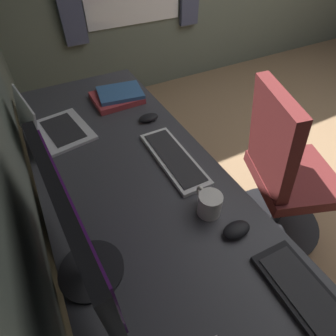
{
  "coord_description": "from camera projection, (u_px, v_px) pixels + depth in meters",
  "views": [
    {
      "loc": [
        -0.6,
        2.11,
        1.55
      ],
      "look_at": [
        -0.07,
        1.82,
        0.95
      ],
      "focal_mm": 28.84,
      "sensor_mm": 36.0,
      "label": 1
    }
  ],
  "objects": [
    {
      "name": "book_stack_far",
      "position": [
        118.0,
        96.0,
        1.54
      ],
      "size": [
        0.23,
        0.29,
        0.05
      ],
      "color": "#B2383D",
      "rests_on": "desk"
    },
    {
      "name": "laptop_leftmost",
      "position": [
        49.0,
        127.0,
        1.28
      ],
      "size": [
        0.35,
        0.32,
        0.23
      ],
      "color": "silver",
      "rests_on": "desk"
    },
    {
      "name": "mouse_main",
      "position": [
        236.0,
        230.0,
        0.92
      ],
      "size": [
        0.06,
        0.1,
        0.03
      ],
      "primitive_type": "ellipsoid",
      "color": "black",
      "rests_on": "desk"
    },
    {
      "name": "monitor_primary",
      "position": [
        75.0,
        230.0,
        0.67
      ],
      "size": [
        0.54,
        0.2,
        0.4
      ],
      "color": "black",
      "rests_on": "desk"
    },
    {
      "name": "office_chair",
      "position": [
        282.0,
        179.0,
        1.48
      ],
      "size": [
        0.56,
        0.61,
        0.97
      ],
      "color": "maroon",
      "rests_on": "ground"
    },
    {
      "name": "drawer_pedestal",
      "position": [
        134.0,
        229.0,
        1.38
      ],
      "size": [
        0.4,
        0.51,
        0.69
      ],
      "color": "#38383D",
      "rests_on": "ground"
    },
    {
      "name": "keyboard_spare",
      "position": [
        319.0,
        312.0,
        0.74
      ],
      "size": [
        0.43,
        0.16,
        0.02
      ],
      "color": "black",
      "rests_on": "desk"
    },
    {
      "name": "keyboard_main",
      "position": [
        174.0,
        158.0,
        1.19
      ],
      "size": [
        0.42,
        0.14,
        0.02
      ],
      "color": "silver",
      "rests_on": "desk"
    },
    {
      "name": "mouse_spare",
      "position": [
        149.0,
        118.0,
        1.4
      ],
      "size": [
        0.06,
        0.1,
        0.03
      ],
      "primitive_type": "ellipsoid",
      "color": "black",
      "rests_on": "desk"
    },
    {
      "name": "desk",
      "position": [
        156.0,
        224.0,
        1.03
      ],
      "size": [
        2.35,
        0.73,
        0.73
      ],
      "color": "#38383D",
      "rests_on": "ground"
    },
    {
      "name": "coffee_mug",
      "position": [
        209.0,
        204.0,
        0.97
      ],
      "size": [
        0.13,
        0.09,
        0.09
      ],
      "color": "silver",
      "rests_on": "desk"
    }
  ]
}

